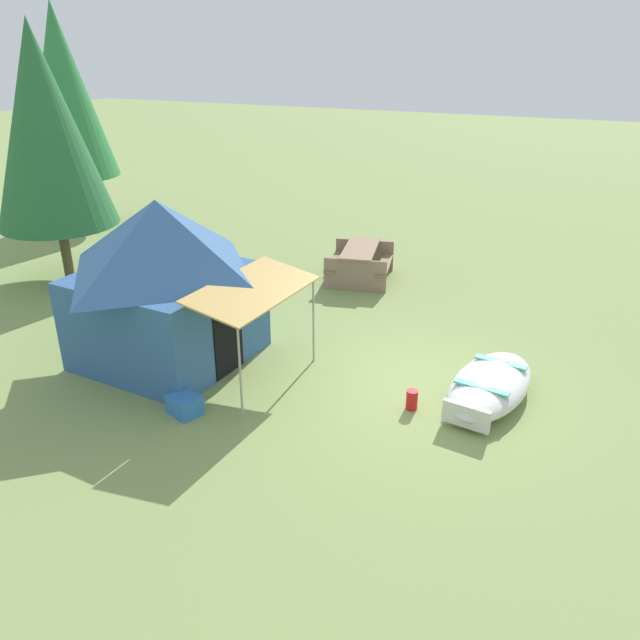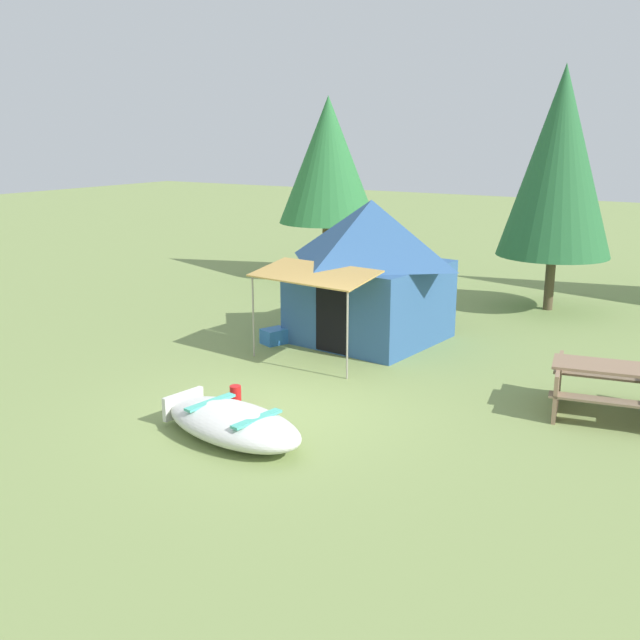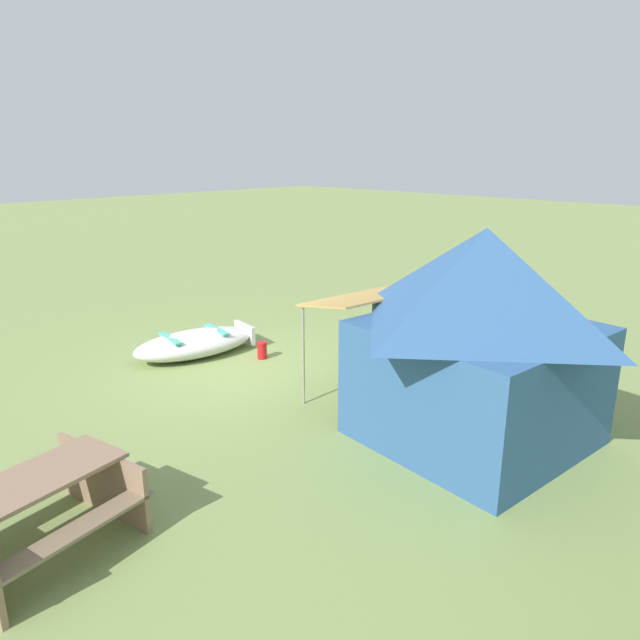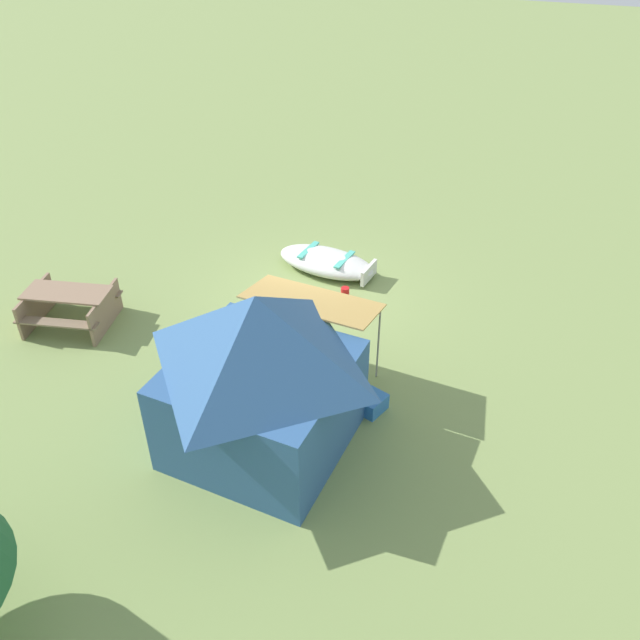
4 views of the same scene
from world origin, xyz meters
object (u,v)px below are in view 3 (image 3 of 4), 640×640
object	(u,v)px
canvas_cabin_tent	(478,334)
fuel_can	(262,350)
picnic_table	(35,507)
cooler_box	(450,374)
beached_rowboat	(195,343)

from	to	relation	value
canvas_cabin_tent	fuel_can	world-z (taller)	canvas_cabin_tent
picnic_table	fuel_can	size ratio (longest dim) A/B	6.05
canvas_cabin_tent	picnic_table	distance (m)	5.54
canvas_cabin_tent	cooler_box	distance (m)	2.41
picnic_table	fuel_can	bearing A→B (deg)	-152.20
picnic_table	cooler_box	distance (m)	6.67
beached_rowboat	cooler_box	xyz separation A→B (m)	(-2.30, 4.28, -0.09)
beached_rowboat	cooler_box	world-z (taller)	beached_rowboat
beached_rowboat	canvas_cabin_tent	xyz separation A→B (m)	(-0.79, 5.59, 1.26)
beached_rowboat	picnic_table	xyz separation A→B (m)	(4.35, 3.78, 0.24)
cooler_box	fuel_can	size ratio (longest dim) A/B	1.51
cooler_box	fuel_can	bearing A→B (deg)	-64.88
canvas_cabin_tent	fuel_can	xyz separation A→B (m)	(-0.00, -4.52, -1.35)
beached_rowboat	cooler_box	size ratio (longest dim) A/B	5.19
cooler_box	fuel_can	world-z (taller)	fuel_can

